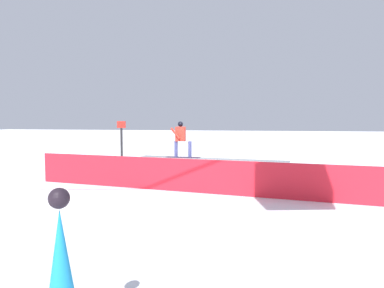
{
  "coord_description": "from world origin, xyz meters",
  "views": [
    {
      "loc": [
        -1.95,
        13.49,
        2.28
      ],
      "look_at": [
        0.61,
        0.92,
        1.37
      ],
      "focal_mm": 31.5,
      "sensor_mm": 36.0,
      "label": 1
    }
  ],
  "objects": [
    {
      "name": "safety_fence",
      "position": [
        0.0,
        3.21,
        0.53
      ],
      "size": [
        11.73,
        1.64,
        1.06
      ],
      "primitive_type": "cube",
      "rotation": [
        0.0,
        0.0,
        -0.13
      ],
      "color": "red",
      "rests_on": "ground_plane"
    },
    {
      "name": "background_skier_right",
      "position": [
        -0.1,
        10.68,
        0.75
      ],
      "size": [
        1.44,
        1.14,
        1.64
      ],
      "color": "black",
      "rests_on": "ground_plane"
    },
    {
      "name": "trail_marker",
      "position": [
        4.15,
        -0.63,
        1.19
      ],
      "size": [
        0.4,
        0.1,
        2.23
      ],
      "color": "#262628",
      "rests_on": "ground_plane"
    },
    {
      "name": "ground_plane",
      "position": [
        0.0,
        0.0,
        0.0
      ],
      "size": [
        120.0,
        120.0,
        0.0
      ],
      "primitive_type": "plane",
      "color": "white"
    },
    {
      "name": "snowboarder",
      "position": [
        1.29,
        -0.17,
        1.54
      ],
      "size": [
        1.44,
        0.42,
        1.5
      ],
      "color": "#27192F",
      "rests_on": "grind_box"
    },
    {
      "name": "grind_box",
      "position": [
        0.0,
        0.0,
        0.33
      ],
      "size": [
        6.2,
        1.32,
        0.72
      ],
      "color": "white",
      "rests_on": "ground_plane"
    }
  ]
}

